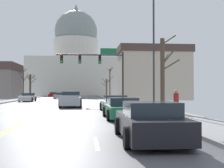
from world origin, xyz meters
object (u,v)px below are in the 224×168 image
Objects in this scene: sedan_near_01 at (114,104)px; bicycle_parked at (177,114)px; pickup_truck_near_00 at (71,100)px; sedan_oncoming_03 at (53,95)px; street_lamp_right at (149,42)px; sedan_near_03 at (149,122)px; sedan_oncoming_01 at (59,96)px; sedan_near_02 at (122,109)px; pedestrian_00 at (176,101)px; signal_gantry at (99,64)px; sedan_oncoming_02 at (64,95)px; sedan_oncoming_00 at (28,98)px.

sedan_near_01 reaches higher than bicycle_parked.
pickup_truck_near_00 reaches higher than sedan_oncoming_03.
street_lamp_right is 5.52m from sedan_near_01.
sedan_near_03 reaches higher than sedan_oncoming_01.
sedan_near_01 is (3.73, -6.90, -0.11)m from pickup_truck_near_00.
pickup_truck_near_00 is 16.60m from bicycle_parked.
sedan_near_02 is at bearing -122.17° from street_lamp_right.
sedan_near_02 is 60.39m from sedan_oncoming_03.
sedan_oncoming_01 is 2.79× the size of pedestrian_00.
sedan_near_02 is at bearing -79.86° from sedan_oncoming_01.
bicycle_parked is (6.03, -15.46, -0.21)m from pickup_truck_near_00.
sedan_near_03 reaches higher than bicycle_parked.
bicycle_parked is at bearing -48.22° from sedan_near_02.
sedan_near_03 is at bearing -90.83° from sedan_near_01.
pedestrian_00 reaches higher than sedan_oncoming_03.
signal_gantry reaches higher than sedan_oncoming_02.
sedan_oncoming_03 is (-10.36, 67.00, -0.05)m from sedan_near_03.
pedestrian_00 reaches higher than sedan_near_01.
bicycle_parked is (3.02, -19.84, -4.32)m from signal_gantry.
sedan_oncoming_00 is 2.59× the size of bicycle_parked.
pickup_truck_near_00 is at bearing 125.50° from street_lamp_right.
signal_gantry is at bearing -78.48° from sedan_oncoming_02.
sedan_oncoming_02 is at bearing 101.52° from signal_gantry.
sedan_oncoming_02 is 48.08m from pedestrian_00.
street_lamp_right reaches higher than pedestrian_00.
street_lamp_right is 1.50× the size of pickup_truck_near_00.
sedan_oncoming_02 is (3.69, 21.16, -0.06)m from sedan_oncoming_00.
sedan_oncoming_01 is 43.43m from bicycle_parked.
sedan_near_01 is 13.34m from sedan_near_03.
sedan_oncoming_03 is at bearing 107.18° from sedan_oncoming_02.
sedan_near_01 reaches higher than sedan_oncoming_01.
sedan_near_01 is 8.87m from bicycle_parked.
sedan_oncoming_00 is (-7.01, 14.29, -0.11)m from pickup_truck_near_00.
pickup_truck_near_00 reaches higher than sedan_near_02.
pickup_truck_near_00 is at bearing -84.65° from sedan_oncoming_02.
sedan_near_01 is at bearing -77.93° from sedan_oncoming_01.
signal_gantry is at bearing -73.87° from sedan_oncoming_01.
sedan_near_01 is 2.89× the size of pedestrian_00.
signal_gantry reaches higher than sedan_near_01.
sedan_oncoming_00 is (-10.55, 34.52, -0.01)m from sedan_near_03.
signal_gantry is 23.83m from sedan_oncoming_01.
signal_gantry is 24.98m from sedan_near_03.
pedestrian_00 is at bearing -74.99° from signal_gantry.
street_lamp_right is 12.76m from sedan_near_03.
street_lamp_right is at bearing -76.82° from sedan_oncoming_03.
sedan_oncoming_03 is at bearing 103.59° from pedestrian_00.
sedan_near_02 is 0.99× the size of sedan_near_03.
sedan_near_03 is 67.80m from sedan_oncoming_03.
sedan_near_01 is 0.95× the size of sedan_oncoming_02.
pedestrian_00 is (4.25, -15.83, -3.82)m from signal_gantry.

